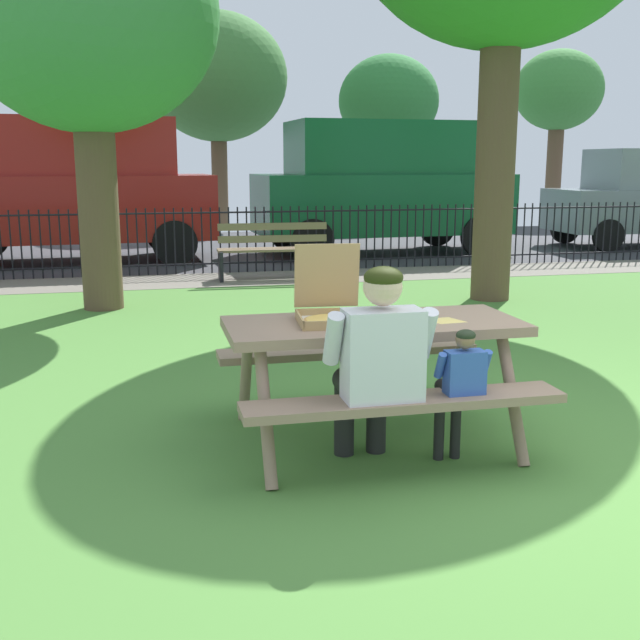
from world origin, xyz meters
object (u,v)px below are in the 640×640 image
child_at_table (459,383)px  far_tree_midleft (30,39)px  parked_car_left (74,187)px  pizza_slice_on_table (441,319)px  park_bench_center (272,252)px  far_tree_midright (389,103)px  parked_car_center (382,184)px  tree_midground_left (87,16)px  picnic_table_foreground (373,349)px  far_tree_center (217,78)px  far_tree_right (558,93)px  pizza_box_open (331,307)px  adult_at_table (377,360)px

child_at_table → far_tree_midleft: bearing=103.7°
child_at_table → parked_car_left: size_ratio=0.17×
pizza_slice_on_table → parked_car_left: size_ratio=0.06×
park_bench_center → far_tree_midright: bearing=63.5°
parked_car_center → parked_car_left: bearing=180.0°
tree_midground_left → far_tree_midright: 13.95m
far_tree_midleft → picnic_table_foreground: bearing=-77.0°
child_at_table → far_tree_center: 17.74m
child_at_table → parked_car_center: (2.73, 10.21, 0.80)m
far_tree_center → far_tree_right: (9.98, 0.00, -0.20)m
pizza_box_open → park_bench_center: bearing=83.6°
pizza_box_open → park_bench_center: (0.76, 6.79, -0.44)m
adult_at_table → far_tree_midleft: 18.24m
far_tree_midleft → far_tree_midright: far_tree_midleft is taller
pizza_box_open → parked_car_left: size_ratio=0.10×
far_tree_midleft → parked_car_left: bearing=-78.9°
parked_car_center → far_tree_midright: (2.43, 7.20, 2.03)m
pizza_slice_on_table → far_tree_center: 17.23m
picnic_table_foreground → far_tree_center: (0.74, 16.88, 3.30)m
park_bench_center → far_tree_center: bearing=88.6°
adult_at_table → far_tree_center: 17.70m
tree_midground_left → far_tree_right: 17.29m
pizza_slice_on_table → park_bench_center: 6.93m
pizza_slice_on_table → far_tree_midright: size_ratio=0.06×
adult_at_table → far_tree_center: size_ratio=0.21×
pizza_box_open → park_bench_center: 6.85m
pizza_slice_on_table → far_tree_midleft: bearing=104.2°
parked_car_left → far_tree_right: (13.20, 7.20, 2.39)m
parked_car_center → far_tree_midright: 7.86m
far_tree_center → park_bench_center: bearing=-91.4°
adult_at_table → far_tree_right: far_tree_right is taller
picnic_table_foreground → far_tree_right: 20.24m
far_tree_midright → far_tree_midleft: bearing=180.0°
picnic_table_foreground → park_bench_center: size_ratio=1.12×
child_at_table → far_tree_right: size_ratio=0.17×
adult_at_table → far_tree_midleft: far_tree_midleft is taller
parked_car_center → far_tree_center: bearing=108.0°
parked_car_left → child_at_table: bearing=-74.6°
far_tree_center → tree_midground_left: bearing=-102.3°
parked_car_center → far_tree_midright: bearing=71.4°
tree_midground_left → far_tree_center: bearing=77.7°
child_at_table → far_tree_right: 20.52m
park_bench_center → parked_car_left: bearing=136.5°
child_at_table → tree_midground_left: 6.60m
tree_midground_left → far_tree_center: size_ratio=0.84×
far_tree_center → far_tree_midright: far_tree_center is taller
pizza_slice_on_table → far_tree_midright: (5.09, 16.95, 2.56)m
parked_car_left → parked_car_center: same height
pizza_box_open → far_tree_midright: bearing=71.1°
picnic_table_foreground → far_tree_midright: far_tree_midright is taller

